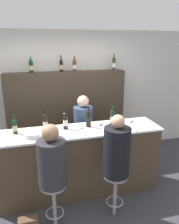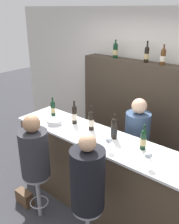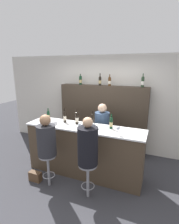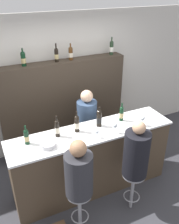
{
  "view_description": "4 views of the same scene",
  "coord_description": "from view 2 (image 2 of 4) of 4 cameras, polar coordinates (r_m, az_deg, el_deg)",
  "views": [
    {
      "loc": [
        -0.64,
        -2.72,
        2.35
      ],
      "look_at": [
        0.13,
        0.19,
        1.39
      ],
      "focal_mm": 35.0,
      "sensor_mm": 36.0,
      "label": 1
    },
    {
      "loc": [
        1.67,
        -1.88,
        2.56
      ],
      "look_at": [
        -0.17,
        0.29,
        1.38
      ],
      "focal_mm": 40.0,
      "sensor_mm": 36.0,
      "label": 2
    },
    {
      "loc": [
        1.4,
        -2.83,
        2.29
      ],
      "look_at": [
        0.16,
        0.19,
        1.44
      ],
      "focal_mm": 28.0,
      "sensor_mm": 36.0,
      "label": 3
    },
    {
      "loc": [
        -1.35,
        -2.5,
        3.07
      ],
      "look_at": [
        -0.08,
        0.2,
        1.47
      ],
      "focal_mm": 40.0,
      "sensor_mm": 36.0,
      "label": 4
    }
  ],
  "objects": [
    {
      "name": "wine_bottle_counter_0",
      "position": [
        3.7,
        -8.35,
        0.89
      ],
      "size": [
        0.07,
        0.07,
        0.28
      ],
      "color": "black",
      "rests_on": "bar_counter"
    },
    {
      "name": "wine_glass_1",
      "position": [
        2.78,
        4.48,
        -6.54
      ],
      "size": [
        0.08,
        0.08,
        0.16
      ],
      "color": "silver",
      "rests_on": "bar_counter"
    },
    {
      "name": "wine_bottle_backbar_2",
      "position": [
        3.76,
        16.47,
        12.09
      ],
      "size": [
        0.07,
        0.07,
        0.29
      ],
      "color": "#4C2D14",
      "rests_on": "back_bar_cabinet"
    },
    {
      "name": "guest_seated_left",
      "position": [
        3.07,
        -12.54,
        -8.63
      ],
      "size": [
        0.35,
        0.35,
        0.8
      ],
      "color": "#28282D",
      "rests_on": "bar_stool_left"
    },
    {
      "name": "bartender",
      "position": [
        3.66,
        10.48,
        -8.84
      ],
      "size": [
        0.34,
        0.34,
        1.47
      ],
      "color": "#334766",
      "rests_on": "ground_plane"
    },
    {
      "name": "wine_bottle_counter_1",
      "position": [
        3.4,
        -3.48,
        -0.54
      ],
      "size": [
        0.07,
        0.07,
        0.33
      ],
      "color": "black",
      "rests_on": "bar_counter"
    },
    {
      "name": "wine_bottle_backbar_1",
      "position": [
        3.86,
        12.93,
        12.77
      ],
      "size": [
        0.07,
        0.07,
        0.31
      ],
      "color": "black",
      "rests_on": "back_bar_cabinet"
    },
    {
      "name": "ground_plane",
      "position": [
        3.59,
        -1.1,
        -22.95
      ],
      "size": [
        16.0,
        16.0,
        0.0
      ],
      "primitive_type": "plane",
      "color": "#333338"
    },
    {
      "name": "wine_bottle_counter_2",
      "position": [
        3.22,
        0.4,
        -1.9
      ],
      "size": [
        0.07,
        0.07,
        0.33
      ],
      "color": "black",
      "rests_on": "bar_counter"
    },
    {
      "name": "wine_glass_0",
      "position": [
        2.95,
        -0.09,
        -5.36
      ],
      "size": [
        0.07,
        0.07,
        0.13
      ],
      "color": "silver",
      "rests_on": "bar_counter"
    },
    {
      "name": "metal_bowl",
      "position": [
        3.46,
        -8.0,
        -2.21
      ],
      "size": [
        0.21,
        0.21,
        0.06
      ],
      "color": "#B7B7BC",
      "rests_on": "bar_counter"
    },
    {
      "name": "bar_counter",
      "position": [
        3.39,
        2.03,
        -13.85
      ],
      "size": [
        2.51,
        0.6,
        1.09
      ],
      "color": "#473828",
      "rests_on": "ground_plane"
    },
    {
      "name": "wine_glass_2",
      "position": [
        2.57,
        13.32,
        -9.75
      ],
      "size": [
        0.08,
        0.08,
        0.17
      ],
      "color": "silver",
      "rests_on": "bar_counter"
    },
    {
      "name": "bar_stool_left",
      "position": [
        3.35,
        -11.81,
        -15.88
      ],
      "size": [
        0.32,
        0.32,
        0.66
      ],
      "color": "gray",
      "rests_on": "ground_plane"
    },
    {
      "name": "wall_back",
      "position": [
        4.17,
        14.66,
        4.27
      ],
      "size": [
        6.4,
        0.05,
        2.6
      ],
      "color": "beige",
      "rests_on": "ground_plane"
    },
    {
      "name": "wine_bottle_counter_4",
      "position": [
        2.85,
        12.2,
        -6.1
      ],
      "size": [
        0.07,
        0.07,
        0.3
      ],
      "color": "black",
      "rests_on": "bar_counter"
    },
    {
      "name": "back_bar_cabinet",
      "position": [
        4.12,
        12.73,
        -1.63
      ],
      "size": [
        2.35,
        0.28,
        1.82
      ],
      "color": "#382D23",
      "rests_on": "ground_plane"
    },
    {
      "name": "wine_bottle_backbar_0",
      "position": [
        4.15,
        5.94,
        13.85
      ],
      "size": [
        0.08,
        0.08,
        0.29
      ],
      "color": "black",
      "rests_on": "back_bar_cabinet"
    },
    {
      "name": "handbag",
      "position": [
        3.82,
        -14.69,
        -18.36
      ],
      "size": [
        0.26,
        0.12,
        0.2
      ],
      "color": "#513823",
      "rests_on": "ground_plane"
    },
    {
      "name": "guest_seated_right",
      "position": [
        2.54,
        -0.45,
        -14.77
      ],
      "size": [
        0.35,
        0.35,
        0.84
      ],
      "color": "black",
      "rests_on": "bar_stool_right"
    },
    {
      "name": "bar_stool_right",
      "position": [
        2.88,
        -0.41,
        -22.94
      ],
      "size": [
        0.32,
        0.32,
        0.66
      ],
      "color": "gray",
      "rests_on": "ground_plane"
    },
    {
      "name": "wine_bottle_counter_3",
      "position": [
        3.02,
        5.68,
        -3.68
      ],
      "size": [
        0.08,
        0.08,
        0.32
      ],
      "color": "black",
      "rests_on": "bar_counter"
    }
  ]
}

